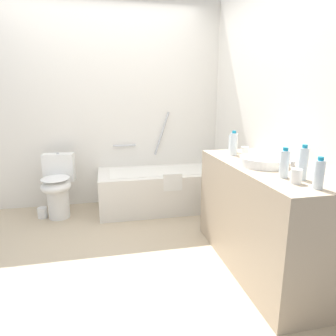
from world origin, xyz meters
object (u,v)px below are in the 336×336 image
Objects in this scene: water_bottle_2 at (303,164)px; drinking_glass_1 at (296,176)px; toilet at (58,186)px; water_bottle_0 at (234,144)px; water_bottle_3 at (319,174)px; drinking_glass_0 at (245,152)px; water_bottle_1 at (232,143)px; bathtub at (161,188)px; toilet_paper_roll at (43,213)px; sink_basin at (263,162)px; sink_faucet at (287,161)px; water_bottle_4 at (284,164)px.

drinking_glass_1 is at bearing -144.31° from water_bottle_2.
water_bottle_0 is at bearing 62.75° from toilet.
water_bottle_3 is 1.95× the size of drinking_glass_0.
drinking_glass_1 is at bearing -92.93° from water_bottle_1.
water_bottle_0 is 0.86m from water_bottle_2.
water_bottle_0 is (0.47, -1.04, 0.71)m from bathtub.
water_bottle_1 is at bearing -23.78° from toilet_paper_roll.
bathtub is 2.12m from drinking_glass_1.
water_bottle_3 is at bearing -89.01° from sink_basin.
drinking_glass_1 reaches higher than sink_basin.
water_bottle_3 reaches higher than sink_faucet.
water_bottle_4 is (-0.25, -0.33, 0.06)m from sink_faucet.
toilet is at bearing 133.77° from water_bottle_2.
water_bottle_4 is (0.00, -0.78, -0.01)m from water_bottle_0.
drinking_glass_1 is 0.74× the size of toilet_paper_roll.
bathtub is 2.01m from water_bottle_4.
sink_faucet is 0.63m from water_bottle_1.
water_bottle_4 reaches higher than toilet.
water_bottle_3 is at bearing -78.72° from water_bottle_4.
sink_basin is at bearing -70.79° from bathtub.
sink_faucet is 0.68× the size of water_bottle_0.
toilet is at bearing 131.41° from drinking_glass_1.
drinking_glass_1 is at bearing 114.90° from water_bottle_3.
sink_basin is at bearing 82.82° from water_bottle_4.
water_bottle_4 is at bearing 137.15° from water_bottle_2.
toilet is 3.33× the size of water_bottle_0.
water_bottle_3 is at bearing -75.74° from bathtub.
sink_basin is 3.64× the size of drinking_glass_0.
sink_faucet is 1.66× the size of drinking_glass_1.
water_bottle_0 reaches higher than toilet.
bathtub is 12.48× the size of toilet_paper_roll.
drinking_glass_0 is at bearing 86.10° from water_bottle_4.
water_bottle_2 is at bearing -42.85° from water_bottle_4.
water_bottle_1 is at bearing 91.86° from water_bottle_2.
water_bottle_2 is 0.19m from water_bottle_3.
water_bottle_4 is 2.20× the size of drinking_glass_1.
bathtub is 2.08× the size of toilet.
sink_faucet is (1.96, -1.46, 0.52)m from toilet.
water_bottle_1 is at bearing 108.67° from sink_faucet.
toilet is 8.12× the size of drinking_glass_1.
water_bottle_4 is at bearing 47.06° from toilet.
drinking_glass_0 reaches higher than sink_faucet.
drinking_glass_1 is (-0.05, -0.79, -0.00)m from drinking_glass_0.
toilet is at bearing -178.68° from bathtub.
toilet_paper_roll is (-2.16, 1.46, -0.84)m from sink_faucet.
water_bottle_3 is (0.53, -2.09, 0.69)m from bathtub.
water_bottle_0 is (-0.05, 0.45, 0.07)m from sink_basin.
water_bottle_1 is 0.91× the size of water_bottle_4.
water_bottle_1 is 0.93m from water_bottle_4.
sink_faucet is at bearing 61.58° from drinking_glass_1.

